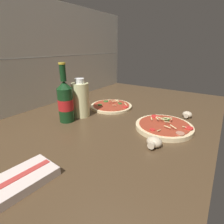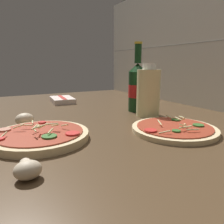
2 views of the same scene
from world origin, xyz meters
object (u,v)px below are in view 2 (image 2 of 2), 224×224
pizza_far (174,129)px  mushroom_left (24,119)px  mushroom_right (28,169)px  pizza_near (40,136)px  beer_bottle (137,87)px  dish_towel (62,100)px  oil_bottle (148,92)px

pizza_far → mushroom_left: pizza_far is taller
pizza_far → mushroom_right: pizza_far is taller
pizza_near → beer_bottle: (-16.75, 41.09, 8.76)cm
pizza_near → dish_towel: 55.28cm
pizza_far → pizza_near: bearing=-107.8°
mushroom_left → mushroom_right: 35.15cm
oil_bottle → dish_towel: (-43.22, -19.38, -7.51)cm
beer_bottle → dish_towel: bearing=-149.2°
mushroom_left → pizza_near: bearing=5.5°
mushroom_left → mushroom_right: (34.92, -4.01, -0.32)cm
mushroom_right → pizza_near: bearing=163.2°
pizza_near → beer_bottle: size_ratio=0.89×
oil_bottle → pizza_near: bearing=-78.5°
pizza_far → oil_bottle: oil_bottle is taller
mushroom_left → pizza_far: bearing=52.7°
oil_bottle → mushroom_left: (-8.25, -41.45, -6.81)cm
beer_bottle → mushroom_right: bearing=-52.9°
beer_bottle → mushroom_right: beer_bottle is taller
mushroom_left → dish_towel: 41.35cm
mushroom_right → dish_towel: bearing=159.5°
dish_towel → pizza_near: bearing=-21.8°
pizza_near → beer_bottle: beer_bottle is taller
beer_bottle → oil_bottle: 8.77cm
oil_bottle → mushroom_left: bearing=-101.3°
oil_bottle → mushroom_right: 53.18cm
beer_bottle → oil_bottle: beer_bottle is taller
pizza_near → beer_bottle: bearing=112.2°
pizza_near → pizza_far: size_ratio=1.02×
oil_bottle → mushroom_left: 42.81cm
pizza_far → mushroom_left: 45.21cm
mushroom_right → oil_bottle: bearing=120.4°
pizza_near → oil_bottle: size_ratio=1.27×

